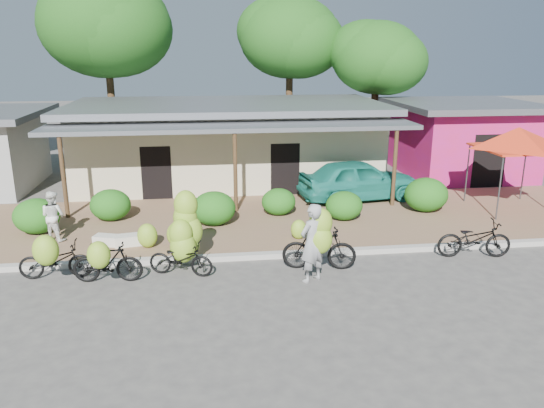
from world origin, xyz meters
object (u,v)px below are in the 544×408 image
at_px(bike_left, 106,261).
at_px(teal_van, 359,180).
at_px(tree_near_right, 373,56).
at_px(bike_far_left, 54,259).
at_px(vendor, 312,243).
at_px(bystander, 53,216).
at_px(bike_right, 320,244).
at_px(tree_far_center, 101,23).
at_px(sack_far, 107,240).
at_px(red_canopy, 518,138).
at_px(bike_center, 184,240).
at_px(bike_far_right, 474,239).
at_px(sack_near, 130,240).
at_px(tree_center_right, 286,35).

distance_m(bike_left, teal_van, 10.13).
relative_size(tree_near_right, bike_far_left, 3.86).
bearing_deg(vendor, bike_far_left, -40.49).
bearing_deg(bystander, bike_right, -174.03).
relative_size(bike_right, teal_van, 0.45).
height_order(tree_far_center, sack_far, tree_far_center).
bearing_deg(bike_right, bike_far_left, 98.00).
height_order(tree_near_right, vendor, tree_near_right).
relative_size(red_canopy, bystander, 2.37).
bearing_deg(tree_far_center, bike_center, -74.46).
bearing_deg(bystander, vendor, -178.53).
distance_m(tree_near_right, bike_center, 16.49).
bearing_deg(teal_van, tree_far_center, 39.68).
bearing_deg(bike_far_right, bike_far_left, 98.26).
distance_m(sack_near, vendor, 5.52).
xyz_separation_m(tree_near_right, vendor, (-5.81, -14.22, -4.20)).
height_order(bike_left, bike_far_right, bike_left).
height_order(tree_center_right, teal_van, tree_center_right).
bearing_deg(tree_near_right, teal_van, -109.62).
relative_size(bike_left, teal_van, 0.39).
bearing_deg(sack_near, bike_far_left, -128.98).
distance_m(bike_center, sack_near, 2.42).
xyz_separation_m(tree_near_right, sack_far, (-11.16, -11.33, -4.93)).
relative_size(bystander, teal_van, 0.33).
bearing_deg(bike_far_right, tree_near_right, 2.96).
xyz_separation_m(sack_near, teal_van, (7.80, 3.81, 0.60)).
distance_m(bike_center, sack_far, 2.95).
bearing_deg(teal_van, bike_center, 123.02).
bearing_deg(bike_far_right, bystander, 85.41).
relative_size(red_canopy, sack_near, 4.12).
xyz_separation_m(vendor, bystander, (-6.93, 3.51, -0.13)).
bearing_deg(bike_far_left, teal_van, -58.31).
distance_m(tree_near_right, teal_van, 9.16).
height_order(bike_left, sack_near, bike_left).
bearing_deg(red_canopy, sack_far, -171.95).
distance_m(bike_far_left, teal_van, 10.99).
xyz_separation_m(tree_far_center, red_canopy, (15.21, -10.94, -4.08)).
relative_size(tree_near_right, red_canopy, 1.97).
height_order(tree_near_right, teal_van, tree_near_right).
bearing_deg(tree_near_right, bike_right, -111.92).
bearing_deg(sack_far, tree_far_center, 98.15).
distance_m(tree_far_center, bike_left, 16.58).
xyz_separation_m(tree_center_right, sack_near, (-6.52, -13.42, -5.89)).
relative_size(vendor, bystander, 1.34).
distance_m(bike_far_left, bike_far_right, 10.99).
height_order(sack_near, teal_van, teal_van).
relative_size(tree_center_right, bystander, 5.49).
bearing_deg(vendor, sack_far, -61.03).
height_order(bike_right, sack_near, bike_right).
relative_size(tree_far_center, bike_center, 4.37).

